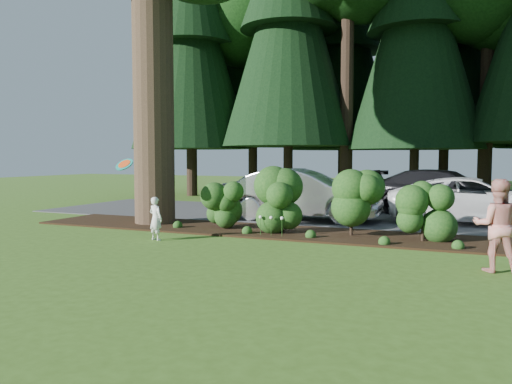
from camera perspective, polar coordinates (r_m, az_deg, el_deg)
ground at (r=10.76m, az=-1.51°, el=-7.19°), size 80.00×80.00×0.00m
mulch_bed at (r=13.73m, az=4.22°, el=-4.66°), size 16.00×2.50×0.05m
driveway at (r=17.77m, az=8.72°, el=-2.75°), size 22.00×6.00×0.03m
shrub_row at (r=13.30m, az=7.21°, el=-1.56°), size 6.53×1.60×1.61m
lily_cluster at (r=12.98m, az=1.74°, el=-3.05°), size 0.69×0.09×0.57m
tree_wall at (r=27.32m, az=14.50°, el=19.63°), size 25.66×12.15×17.09m
car_silver_wagon at (r=16.41m, az=5.27°, el=-0.29°), size 5.17×2.02×1.67m
car_white_suv at (r=16.95m, az=23.63°, el=-0.88°), size 5.23×2.56×1.43m
car_dark_suv at (r=19.12m, az=20.81°, el=-0.02°), size 5.86×3.18×1.61m
child at (r=12.79m, az=-11.39°, el=-3.00°), size 0.45×0.35×1.10m
adult at (r=10.07m, az=25.83°, el=-3.47°), size 0.85×0.68×1.70m
frisbee at (r=13.48m, az=-14.82°, el=3.07°), size 0.49×0.39×0.33m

